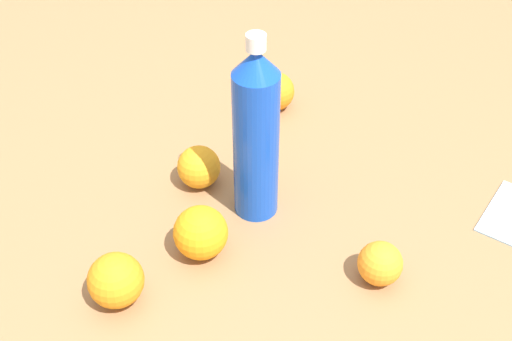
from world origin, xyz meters
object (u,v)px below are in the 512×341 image
at_px(water_bottle, 256,135).
at_px(orange_1, 201,233).
at_px(orange_3, 199,167).
at_px(orange_4, 116,280).
at_px(orange_2, 380,263).
at_px(orange_0, 275,91).

distance_m(water_bottle, orange_1, 0.17).
bearing_deg(orange_3, orange_1, 115.79).
bearing_deg(orange_3, water_bottle, 169.27).
bearing_deg(orange_1, orange_4, 59.52).
relative_size(water_bottle, orange_2, 4.83).
relative_size(orange_3, orange_4, 0.92).
distance_m(orange_2, orange_4, 0.38).
distance_m(orange_0, orange_1, 0.40).
distance_m(orange_1, orange_4, 0.14).
bearing_deg(orange_2, water_bottle, -19.41).
distance_m(orange_0, orange_2, 0.46).
bearing_deg(orange_0, orange_4, 84.79).
bearing_deg(orange_4, water_bottle, -115.16).
bearing_deg(orange_4, orange_0, -95.21).
distance_m(orange_1, orange_2, 0.27).
bearing_deg(water_bottle, orange_0, -100.20).
relative_size(orange_0, orange_1, 0.92).
xyz_separation_m(orange_3, orange_4, (0.00, 0.27, 0.00)).
bearing_deg(orange_3, orange_2, 163.41).
xyz_separation_m(orange_0, orange_3, (0.04, 0.26, -0.00)).
bearing_deg(orange_2, orange_0, -51.19).
xyz_separation_m(water_bottle, orange_3, (0.11, -0.02, -0.11)).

